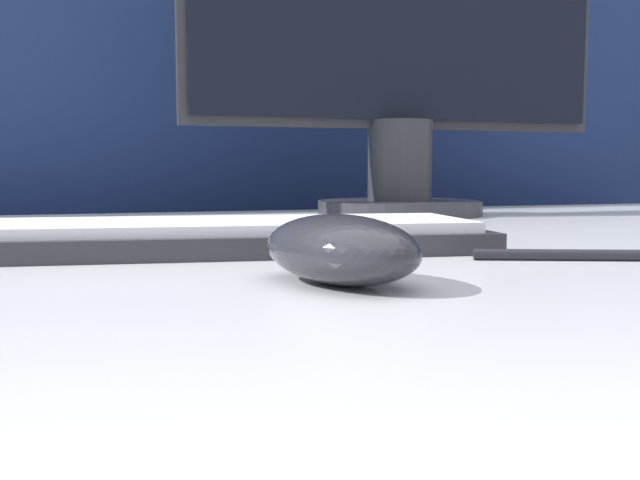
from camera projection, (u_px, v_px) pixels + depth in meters
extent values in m
cube|color=navy|center=(204.00, 187.00, 1.25)|extent=(5.00, 0.03, 1.49)
ellipsoid|color=#232328|center=(340.00, 249.00, 0.42)|extent=(0.09, 0.13, 0.04)
cube|color=#28282D|center=(203.00, 241.00, 0.58)|extent=(0.46, 0.20, 0.02)
cube|color=silver|center=(202.00, 226.00, 0.58)|extent=(0.43, 0.18, 0.01)
cylinder|color=#28282D|center=(399.00, 208.00, 1.04)|extent=(0.23, 0.23, 0.02)
cylinder|color=#28282D|center=(400.00, 161.00, 1.03)|extent=(0.09, 0.09, 0.11)
cylinder|color=black|center=(588.00, 255.00, 0.52)|extent=(0.15, 0.07, 0.01)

